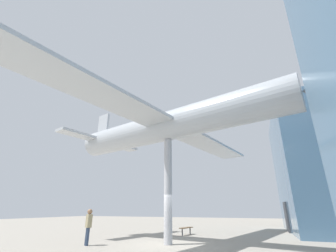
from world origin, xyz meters
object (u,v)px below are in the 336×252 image
at_px(suspended_airplane, 170,125).
at_px(plaza_bench, 186,228).
at_px(support_pylon_central, 168,188).
at_px(visitor_person, 89,224).

relative_size(suspended_airplane, plaza_bench, 13.80).
distance_m(suspended_airplane, plaza_bench, 7.96).
distance_m(support_pylon_central, suspended_airplane, 3.77).
height_order(support_pylon_central, suspended_airplane, suspended_airplane).
distance_m(visitor_person, plaza_bench, 7.50).
xyz_separation_m(support_pylon_central, plaza_bench, (-4.92, -0.50, -2.42)).
relative_size(support_pylon_central, visitor_person, 3.25).
bearing_deg(visitor_person, suspended_airplane, -122.83).
bearing_deg(support_pylon_central, visitor_person, -64.57).
height_order(support_pylon_central, visitor_person, support_pylon_central).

